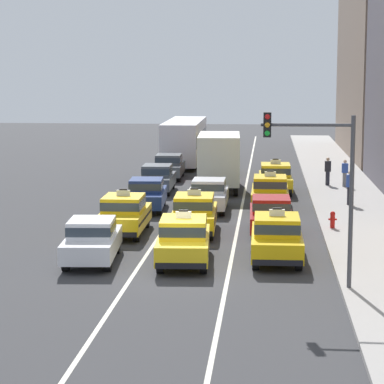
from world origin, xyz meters
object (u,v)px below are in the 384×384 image
object	(u,v)px
sedan_left_third	(147,193)
box_truck_center_fourth	(219,159)
taxi_center_second	(194,213)
taxi_right_third	(270,192)
taxi_right_nearest	(277,237)
pedestrian_mid_block	(350,187)
sedan_left_fourth	(157,178)
fire_hydrant	(333,219)
taxi_right_fourth	(275,178)
sedan_center_third	(209,194)
taxi_left_second	(124,214)
traffic_light_pole	(320,170)
sedan_left_fifth	(169,166)
pedestrian_near_crosswalk	(328,171)
sedan_right_second	(271,214)
pedestrian_by_storefront	(345,173)
sedan_left_nearest	(92,239)
taxi_center_fifth	(222,161)
bus_left_sixth	(185,139)
taxi_center_nearest	(184,239)

from	to	relation	value
sedan_left_third	box_truck_center_fourth	size ratio (longest dim) A/B	0.62
taxi_center_second	taxi_right_third	xyz separation A→B (m)	(3.20, 6.58, 0.00)
taxi_right_nearest	pedestrian_mid_block	distance (m)	12.77
sedan_left_fourth	fire_hydrant	distance (m)	14.10
sedan_left_third	taxi_right_third	size ratio (longest dim) A/B	0.96
taxi_center_second	taxi_right_fourth	bearing A→B (deg)	73.97
taxi_right_nearest	fire_hydrant	xyz separation A→B (m)	(2.45, 5.77, -0.33)
sedan_center_third	fire_hydrant	size ratio (longest dim) A/B	5.90
taxi_left_second	traffic_light_pole	bearing A→B (deg)	-48.37
sedan_left_fifth	pedestrian_near_crosswalk	distance (m)	10.27
sedan_left_fifth	pedestrian_near_crosswalk	bearing A→B (deg)	-17.69
box_truck_center_fourth	sedan_right_second	bearing A→B (deg)	-77.20
sedan_left_fifth	pedestrian_mid_block	world-z (taller)	pedestrian_mid_block
taxi_right_nearest	pedestrian_by_storefront	xyz separation A→B (m)	(4.12, 18.93, 0.07)
sedan_left_fourth	box_truck_center_fourth	size ratio (longest dim) A/B	0.62
sedan_left_nearest	pedestrian_by_storefront	bearing A→B (deg)	61.55
taxi_center_fifth	sedan_right_second	distance (m)	20.69
taxi_right_nearest	taxi_right_fourth	size ratio (longest dim) A/B	1.00
sedan_left_third	taxi_center_second	world-z (taller)	taxi_center_second
taxi_center_second	sedan_center_third	bearing A→B (deg)	87.91
taxi_right_third	traffic_light_pole	xyz separation A→B (m)	(1.48, -15.61, 2.94)
bus_left_sixth	sedan_right_second	size ratio (longest dim) A/B	2.59
taxi_center_fifth	pedestrian_by_storefront	bearing A→B (deg)	-41.13
bus_left_sixth	taxi_left_second	bearing A→B (deg)	-89.77
taxi_left_second	taxi_right_nearest	world-z (taller)	same
taxi_left_second	sedan_left_fourth	distance (m)	12.26
sedan_left_fourth	pedestrian_mid_block	xyz separation A→B (m)	(10.32, -4.41, 0.18)
sedan_left_fifth	taxi_left_second	bearing A→B (deg)	-89.18
pedestrian_mid_block	taxi_right_fourth	bearing A→B (deg)	127.39
pedestrian_by_storefront	taxi_center_nearest	bearing A→B (deg)	-110.68
sedan_left_nearest	sedan_left_third	world-z (taller)	same
sedan_left_fourth	sedan_left_fifth	distance (m)	5.98
sedan_left_nearest	taxi_right_nearest	bearing A→B (deg)	7.54
taxi_left_second	sedan_left_nearest	bearing A→B (deg)	-92.85
taxi_center_fifth	taxi_right_fourth	xyz separation A→B (m)	(3.45, -8.45, 0.00)
sedan_center_third	pedestrian_near_crosswalk	world-z (taller)	pedestrian_near_crosswalk
sedan_left_third	sedan_right_second	size ratio (longest dim) A/B	1.01
taxi_center_fifth	taxi_right_third	size ratio (longest dim) A/B	1.01
taxi_center_fifth	taxi_right_third	bearing A→B (deg)	-77.41
taxi_right_third	sedan_right_second	bearing A→B (deg)	-89.70
pedestrian_near_crosswalk	traffic_light_pole	xyz separation A→B (m)	(-1.92, -23.68, 2.84)
sedan_left_nearest	taxi_center_nearest	world-z (taller)	taxi_center_nearest
sedan_left_third	sedan_left_fifth	size ratio (longest dim) A/B	1.01
taxi_center_second	sedan_center_third	distance (m)	5.80
taxi_left_second	taxi_center_second	world-z (taller)	same
sedan_left_third	taxi_right_nearest	distance (m)	12.22
taxi_left_second	taxi_right_fourth	bearing A→B (deg)	63.06
sedan_left_fourth	taxi_right_third	world-z (taller)	taxi_right_third
taxi_center_second	fire_hydrant	bearing A→B (deg)	9.28
sedan_left_third	pedestrian_by_storefront	xyz separation A→B (m)	(10.40, 8.45, 0.10)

